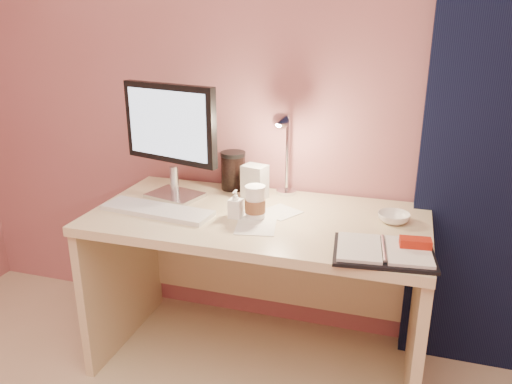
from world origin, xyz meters
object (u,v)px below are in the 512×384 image
(desk, at_px, (262,256))
(lotion_bottle, at_px, (236,204))
(keyboard, at_px, (157,210))
(planner, at_px, (386,251))
(desk_lamp, at_px, (282,146))
(coffee_cup, at_px, (255,203))
(dark_jar, at_px, (233,173))
(bowl, at_px, (394,218))
(monitor, at_px, (171,131))
(product_box, at_px, (255,182))

(desk, relative_size, lotion_bottle, 11.86)
(keyboard, distance_m, planner, 0.96)
(planner, relative_size, desk_lamp, 0.91)
(planner, distance_m, lotion_bottle, 0.64)
(coffee_cup, bearing_deg, desk, 89.88)
(desk, bearing_deg, dark_jar, 133.94)
(bowl, height_order, lotion_bottle, lotion_bottle)
(bowl, distance_m, desk_lamp, 0.56)
(monitor, height_order, desk_lamp, monitor)
(monitor, bearing_deg, desk_lamp, 26.66)
(lotion_bottle, xyz_separation_m, product_box, (0.01, 0.24, 0.02))
(desk, distance_m, bowl, 0.60)
(desk, xyz_separation_m, product_box, (-0.07, 0.12, 0.30))
(bowl, xyz_separation_m, lotion_bottle, (-0.63, -0.14, 0.04))
(product_box, bearing_deg, dark_jar, 158.40)
(dark_jar, distance_m, product_box, 0.17)
(keyboard, xyz_separation_m, planner, (0.95, -0.12, 0.00))
(keyboard, height_order, dark_jar, dark_jar)
(dark_jar, bearing_deg, desk, -46.06)
(coffee_cup, distance_m, bowl, 0.56)
(monitor, height_order, keyboard, monitor)
(keyboard, distance_m, dark_jar, 0.45)
(product_box, bearing_deg, coffee_cup, -58.67)
(keyboard, relative_size, lotion_bottle, 4.13)
(bowl, xyz_separation_m, product_box, (-0.62, 0.11, 0.06))
(desk, relative_size, coffee_cup, 10.09)
(monitor, xyz_separation_m, desk_lamp, (0.48, 0.10, -0.06))
(keyboard, distance_m, desk_lamp, 0.60)
(monitor, height_order, product_box, monitor)
(keyboard, bearing_deg, planner, -1.11)
(desk, distance_m, dark_jar, 0.43)
(desk, bearing_deg, lotion_bottle, -122.37)
(monitor, distance_m, keyboard, 0.36)
(product_box, distance_m, desk_lamp, 0.21)
(lotion_bottle, height_order, desk_lamp, desk_lamp)
(planner, bearing_deg, coffee_cup, 154.90)
(monitor, relative_size, desk_lamp, 1.27)
(keyboard, xyz_separation_m, coffee_cup, (0.42, 0.06, 0.06))
(keyboard, xyz_separation_m, dark_jar, (0.21, 0.39, 0.07))
(planner, relative_size, dark_jar, 2.27)
(planner, bearing_deg, dark_jar, 139.50)
(monitor, bearing_deg, dark_jar, 56.37)
(keyboard, distance_m, coffee_cup, 0.42)
(desk, height_order, lotion_bottle, lotion_bottle)
(bowl, distance_m, lotion_bottle, 0.64)
(planner, xyz_separation_m, product_box, (-0.61, 0.41, 0.06))
(monitor, bearing_deg, planner, -3.33)
(monitor, height_order, coffee_cup, monitor)
(monitor, relative_size, coffee_cup, 3.73)
(bowl, relative_size, product_box, 0.81)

